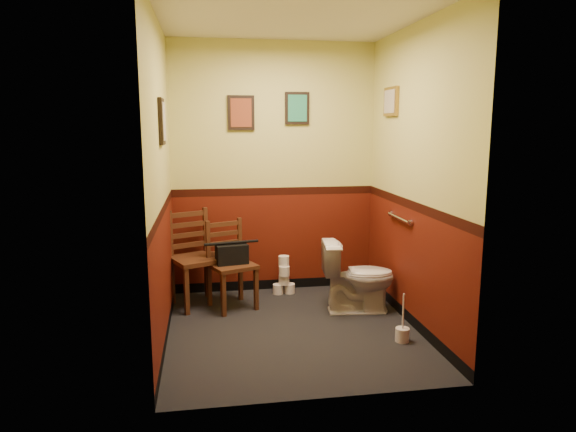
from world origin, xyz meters
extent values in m
cube|color=black|center=(0.00, 0.00, 0.00)|extent=(2.20, 2.40, 0.00)
cube|color=silver|center=(0.00, 0.00, 2.70)|extent=(2.20, 2.40, 0.00)
cube|color=#51140A|center=(0.00, 1.20, 1.35)|extent=(2.20, 0.00, 2.70)
cube|color=#51140A|center=(0.00, -1.20, 1.35)|extent=(2.20, 0.00, 2.70)
cube|color=#51140A|center=(-1.10, 0.00, 1.35)|extent=(0.00, 2.40, 2.70)
cube|color=#51140A|center=(1.10, 0.00, 1.35)|extent=(0.00, 2.40, 2.70)
cylinder|color=silver|center=(1.07, 0.25, 0.95)|extent=(0.03, 0.50, 0.03)
cylinder|color=silver|center=(1.09, 0.00, 0.95)|extent=(0.02, 0.06, 0.06)
cylinder|color=silver|center=(1.09, 0.50, 0.95)|extent=(0.02, 0.06, 0.06)
cube|color=black|center=(-0.35, 1.18, 1.95)|extent=(0.28, 0.03, 0.36)
cube|color=brown|center=(-0.35, 1.17, 1.95)|extent=(0.22, 0.01, 0.30)
cube|color=black|center=(0.25, 1.18, 2.00)|extent=(0.26, 0.03, 0.34)
cube|color=#298361|center=(0.25, 1.17, 2.00)|extent=(0.20, 0.01, 0.28)
cube|color=black|center=(-1.08, 0.10, 1.85)|extent=(0.03, 0.30, 0.38)
cube|color=tan|center=(-1.07, 0.10, 1.85)|extent=(0.01, 0.24, 0.31)
cube|color=olive|center=(1.08, 0.60, 2.05)|extent=(0.03, 0.34, 0.28)
cube|color=tan|center=(1.07, 0.60, 2.05)|extent=(0.01, 0.28, 0.22)
imported|color=white|center=(0.72, 0.37, 0.35)|extent=(0.75, 0.47, 0.70)
cylinder|color=silver|center=(0.88, -0.40, 0.06)|extent=(0.12, 0.12, 0.12)
cylinder|color=silver|center=(0.88, -0.40, 0.26)|extent=(0.02, 0.02, 0.34)
cube|color=#402213|center=(-0.85, 0.79, 0.49)|extent=(0.60, 0.60, 0.04)
cube|color=#402213|center=(-0.95, 0.53, 0.24)|extent=(0.06, 0.06, 0.49)
cube|color=#402213|center=(-1.11, 0.89, 0.24)|extent=(0.06, 0.06, 0.49)
cube|color=#402213|center=(-0.59, 0.69, 0.24)|extent=(0.06, 0.06, 0.49)
cube|color=#402213|center=(-0.75, 1.05, 0.24)|extent=(0.06, 0.06, 0.49)
cube|color=#402213|center=(-1.11, 0.89, 0.73)|extent=(0.05, 0.05, 0.49)
cube|color=#402213|center=(-0.75, 1.05, 0.73)|extent=(0.05, 0.05, 0.49)
cube|color=#402213|center=(-0.93, 0.97, 0.59)|extent=(0.35, 0.17, 0.05)
cube|color=#402213|center=(-0.93, 0.97, 0.70)|extent=(0.35, 0.17, 0.05)
cube|color=#402213|center=(-0.93, 0.97, 0.81)|extent=(0.35, 0.17, 0.05)
cube|color=#402213|center=(-0.93, 0.97, 0.92)|extent=(0.35, 0.17, 0.05)
cube|color=#402213|center=(-0.50, 0.66, 0.44)|extent=(0.53, 0.53, 0.04)
cube|color=#402213|center=(-0.60, 0.43, 0.22)|extent=(0.05, 0.05, 0.44)
cube|color=#402213|center=(-0.73, 0.76, 0.22)|extent=(0.05, 0.05, 0.44)
cube|color=#402213|center=(-0.27, 0.56, 0.22)|extent=(0.05, 0.05, 0.44)
cube|color=#402213|center=(-0.40, 0.89, 0.22)|extent=(0.05, 0.05, 0.44)
cube|color=#402213|center=(-0.73, 0.76, 0.66)|extent=(0.05, 0.05, 0.44)
cube|color=#402213|center=(-0.40, 0.89, 0.66)|extent=(0.05, 0.05, 0.44)
cube|color=#402213|center=(-0.57, 0.83, 0.54)|extent=(0.32, 0.15, 0.04)
cube|color=#402213|center=(-0.57, 0.83, 0.64)|extent=(0.32, 0.15, 0.04)
cube|color=#402213|center=(-0.57, 0.83, 0.73)|extent=(0.32, 0.15, 0.04)
cube|color=#402213|center=(-0.57, 0.83, 0.83)|extent=(0.32, 0.15, 0.04)
cube|color=black|center=(-0.50, 0.66, 0.56)|extent=(0.33, 0.21, 0.19)
cylinder|color=black|center=(-0.50, 0.66, 0.67)|extent=(0.27, 0.08, 0.03)
cylinder|color=silver|center=(0.02, 1.02, 0.05)|extent=(0.12, 0.12, 0.11)
cylinder|color=silver|center=(0.14, 1.02, 0.05)|extent=(0.12, 0.12, 0.11)
cylinder|color=silver|center=(0.08, 1.01, 0.16)|extent=(0.12, 0.12, 0.11)
cylinder|color=silver|center=(0.08, 0.99, 0.26)|extent=(0.12, 0.12, 0.11)
cylinder|color=silver|center=(0.08, 1.02, 0.37)|extent=(0.12, 0.12, 0.11)
camera|label=1|loc=(-0.74, -4.32, 1.82)|focal=32.00mm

